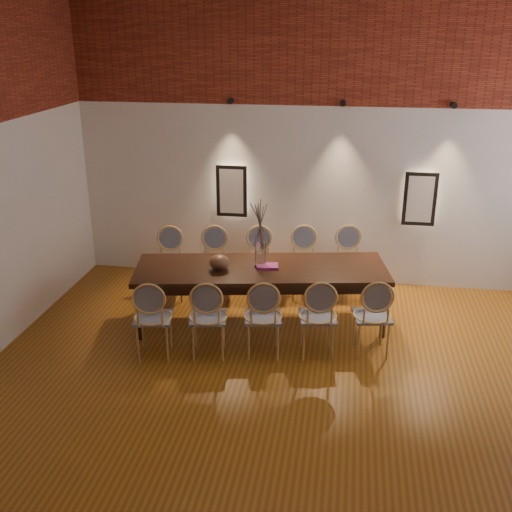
# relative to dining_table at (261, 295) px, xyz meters

# --- Properties ---
(floor) EXTENTS (7.00, 7.00, 0.02)m
(floor) POSITION_rel_dining_table_xyz_m (0.66, -2.00, -0.39)
(floor) COLOR #8E5316
(floor) RESTS_ON ground
(wall_back) EXTENTS (7.00, 0.10, 4.00)m
(wall_back) POSITION_rel_dining_table_xyz_m (0.66, 1.55, 1.62)
(wall_back) COLOR silver
(wall_back) RESTS_ON ground
(brick_band_back) EXTENTS (7.00, 0.02, 1.50)m
(brick_band_back) POSITION_rel_dining_table_xyz_m (0.66, 1.48, 2.88)
(brick_band_back) COLOR maroon
(brick_band_back) RESTS_ON ground
(brick_band_front) EXTENTS (7.00, 0.02, 1.50)m
(brick_band_front) POSITION_rel_dining_table_xyz_m (0.66, -5.48, 2.88)
(brick_band_front) COLOR maroon
(brick_band_front) RESTS_ON ground
(niche_left) EXTENTS (0.36, 0.06, 0.66)m
(niche_left) POSITION_rel_dining_table_xyz_m (-0.64, 1.45, 0.93)
(niche_left) COLOR #FFEAC6
(niche_left) RESTS_ON wall_back
(niche_right) EXTENTS (0.36, 0.06, 0.66)m
(niche_right) POSITION_rel_dining_table_xyz_m (1.96, 1.45, 0.93)
(niche_right) COLOR #FFEAC6
(niche_right) RESTS_ON wall_back
(spot_fixture_left) EXTENTS (0.08, 0.10, 0.08)m
(spot_fixture_left) POSITION_rel_dining_table_xyz_m (-0.64, 1.42, 2.17)
(spot_fixture_left) COLOR black
(spot_fixture_left) RESTS_ON wall_back
(spot_fixture_mid) EXTENTS (0.08, 0.10, 0.08)m
(spot_fixture_mid) POSITION_rel_dining_table_xyz_m (0.86, 1.42, 2.17)
(spot_fixture_mid) COLOR black
(spot_fixture_mid) RESTS_ON wall_back
(spot_fixture_right) EXTENTS (0.08, 0.10, 0.08)m
(spot_fixture_right) POSITION_rel_dining_table_xyz_m (2.26, 1.42, 2.17)
(spot_fixture_right) COLOR black
(spot_fixture_right) RESTS_ON wall_back
(dining_table) EXTENTS (3.17, 1.50, 0.75)m
(dining_table) POSITION_rel_dining_table_xyz_m (0.00, 0.00, 0.00)
(dining_table) COLOR black
(dining_table) RESTS_ON floor
(chair_near_a) EXTENTS (0.51, 0.51, 0.94)m
(chair_near_a) POSITION_rel_dining_table_xyz_m (-1.07, -0.97, 0.09)
(chair_near_a) COLOR tan
(chair_near_a) RESTS_ON floor
(chair_near_b) EXTENTS (0.51, 0.51, 0.94)m
(chair_near_b) POSITION_rel_dining_table_xyz_m (-0.47, -0.86, 0.09)
(chair_near_b) COLOR tan
(chair_near_b) RESTS_ON floor
(chair_near_c) EXTENTS (0.51, 0.51, 0.94)m
(chair_near_c) POSITION_rel_dining_table_xyz_m (0.14, -0.76, 0.09)
(chair_near_c) COLOR tan
(chair_near_c) RESTS_ON floor
(chair_near_d) EXTENTS (0.51, 0.51, 0.94)m
(chair_near_d) POSITION_rel_dining_table_xyz_m (0.74, -0.65, 0.09)
(chair_near_d) COLOR tan
(chair_near_d) RESTS_ON floor
(chair_near_e) EXTENTS (0.51, 0.51, 0.94)m
(chair_near_e) POSITION_rel_dining_table_xyz_m (1.34, -0.54, 0.09)
(chair_near_e) COLOR tan
(chair_near_e) RESTS_ON floor
(chair_far_a) EXTENTS (0.51, 0.51, 0.94)m
(chair_far_a) POSITION_rel_dining_table_xyz_m (-1.34, 0.54, 0.09)
(chair_far_a) COLOR tan
(chair_far_a) RESTS_ON floor
(chair_far_b) EXTENTS (0.51, 0.51, 0.94)m
(chair_far_b) POSITION_rel_dining_table_xyz_m (-0.74, 0.65, 0.09)
(chair_far_b) COLOR tan
(chair_far_b) RESTS_ON floor
(chair_far_c) EXTENTS (0.51, 0.51, 0.94)m
(chair_far_c) POSITION_rel_dining_table_xyz_m (-0.14, 0.76, 0.09)
(chair_far_c) COLOR tan
(chair_far_c) RESTS_ON floor
(chair_far_d) EXTENTS (0.51, 0.51, 0.94)m
(chair_far_d) POSITION_rel_dining_table_xyz_m (0.47, 0.86, 0.09)
(chair_far_d) COLOR tan
(chair_far_d) RESTS_ON floor
(chair_far_e) EXTENTS (0.51, 0.51, 0.94)m
(chair_far_e) POSITION_rel_dining_table_xyz_m (1.07, 0.97, 0.09)
(chair_far_e) COLOR tan
(chair_far_e) RESTS_ON floor
(vase) EXTENTS (0.14, 0.14, 0.30)m
(vase) POSITION_rel_dining_table_xyz_m (-0.01, -0.00, 0.53)
(vase) COLOR silver
(vase) RESTS_ON dining_table
(dried_branches) EXTENTS (0.50, 0.50, 0.70)m
(dried_branches) POSITION_rel_dining_table_xyz_m (-0.01, -0.00, 0.98)
(dried_branches) COLOR brown
(dried_branches) RESTS_ON vase
(bowl) EXTENTS (0.24, 0.24, 0.18)m
(bowl) POSITION_rel_dining_table_xyz_m (-0.49, -0.14, 0.46)
(bowl) COLOR brown
(bowl) RESTS_ON dining_table
(book) EXTENTS (0.29, 0.22, 0.03)m
(book) POSITION_rel_dining_table_xyz_m (0.07, 0.00, 0.39)
(book) COLOR #842162
(book) RESTS_ON dining_table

